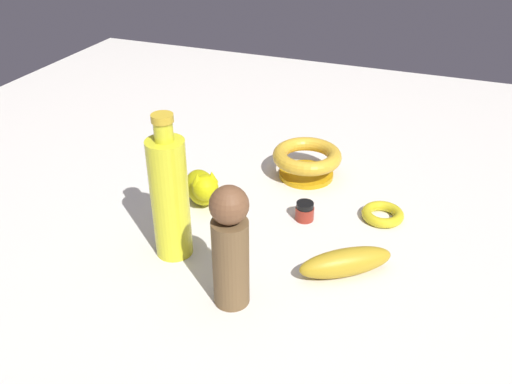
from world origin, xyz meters
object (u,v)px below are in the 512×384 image
(cat_figurine, at_px, (202,187))
(person_figure_adult, at_px, (230,247))
(bottle_tall, at_px, (170,196))
(bowl, at_px, (307,159))
(nail_polish_jar, at_px, (305,211))
(banana, at_px, (346,262))
(bangle, at_px, (383,214))

(cat_figurine, height_order, person_figure_adult, person_figure_adult)
(bottle_tall, relative_size, bowl, 1.75)
(bowl, bearing_deg, nail_polish_jar, 105.45)
(person_figure_adult, bearing_deg, bowl, -89.40)
(nail_polish_jar, height_order, person_figure_adult, person_figure_adult)
(banana, distance_m, person_figure_adult, 0.21)
(bottle_tall, relative_size, banana, 1.60)
(nail_polish_jar, xyz_separation_m, person_figure_adult, (0.04, 0.26, 0.09))
(nail_polish_jar, height_order, bowl, bowl)
(person_figure_adult, xyz_separation_m, bangle, (-0.18, -0.31, -0.09))
(cat_figurine, distance_m, nail_polish_jar, 0.21)
(cat_figurine, distance_m, bowl, 0.24)
(bottle_tall, xyz_separation_m, banana, (-0.29, -0.05, -0.09))
(nail_polish_jar, distance_m, bowl, 0.17)
(bottle_tall, xyz_separation_m, person_figure_adult, (-0.14, 0.08, -0.01))
(banana, xyz_separation_m, bowl, (0.15, -0.29, 0.02))
(bottle_tall, xyz_separation_m, cat_figurine, (0.03, -0.16, -0.08))
(banana, relative_size, person_figure_adult, 0.79)
(nail_polish_jar, bearing_deg, bowl, -74.55)
(bowl, height_order, bangle, bowl)
(cat_figurine, xyz_separation_m, bangle, (-0.35, -0.07, -0.03))
(banana, xyz_separation_m, bangle, (-0.03, -0.19, -0.01))
(cat_figurine, relative_size, banana, 0.79)
(bottle_tall, distance_m, banana, 0.31)
(cat_figurine, bearing_deg, bangle, -168.59)
(bottle_tall, xyz_separation_m, bowl, (-0.14, -0.34, -0.07))
(bottle_tall, height_order, bowl, bottle_tall)
(cat_figurine, bearing_deg, bowl, -132.89)
(banana, height_order, nail_polish_jar, banana)
(bangle, bearing_deg, bowl, -30.03)
(banana, distance_m, bangle, 0.19)
(nail_polish_jar, relative_size, bangle, 0.45)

